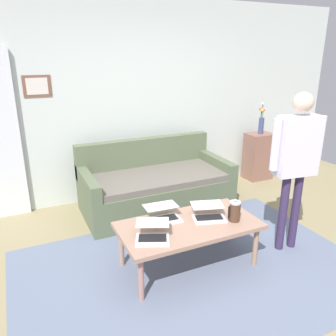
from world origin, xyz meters
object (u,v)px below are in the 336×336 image
(coffee_table, at_px, (189,228))
(laptop_right, at_px, (153,233))
(french_press, at_px, (235,211))
(side_shelf, at_px, (258,156))
(flower_vase, at_px, (261,122))
(couch, at_px, (155,186))
(laptop_center, at_px, (163,215))
(laptop_left, at_px, (209,214))
(person_standing, at_px, (297,153))

(coffee_table, distance_m, laptop_right, 0.43)
(coffee_table, height_order, french_press, french_press)
(side_shelf, bearing_deg, flower_vase, -45.79)
(couch, height_order, coffee_table, couch)
(french_press, height_order, side_shelf, side_shelf)
(coffee_table, distance_m, laptop_center, 0.28)
(side_shelf, bearing_deg, coffee_table, 37.37)
(laptop_left, distance_m, person_standing, 1.05)
(side_shelf, bearing_deg, couch, 9.33)
(laptop_center, xyz_separation_m, flower_vase, (-2.38, -1.49, 0.45))
(laptop_center, bearing_deg, coffee_table, 134.06)
(laptop_left, relative_size, side_shelf, 0.51)
(laptop_center, xyz_separation_m, french_press, (-0.61, 0.32, 0.06))
(laptop_right, bearing_deg, coffee_table, -166.99)
(laptop_left, distance_m, side_shelf, 2.57)
(laptop_left, xyz_separation_m, laptop_center, (0.42, -0.16, 0.00))
(side_shelf, distance_m, person_standing, 2.25)
(laptop_center, xyz_separation_m, person_standing, (-1.29, 0.35, 0.56))
(side_shelf, relative_size, person_standing, 0.46)
(laptop_left, xyz_separation_m, laptop_right, (0.65, 0.13, 0.00))
(laptop_left, bearing_deg, french_press, 140.75)
(french_press, height_order, flower_vase, flower_vase)
(laptop_left, height_order, side_shelf, side_shelf)
(laptop_right, relative_size, french_press, 1.81)
(coffee_table, height_order, laptop_left, laptop_left)
(french_press, distance_m, side_shelf, 2.54)
(coffee_table, height_order, laptop_right, laptop_right)
(french_press, bearing_deg, coffee_table, -16.64)
(side_shelf, distance_m, flower_vase, 0.57)
(couch, relative_size, laptop_right, 4.63)
(laptop_center, height_order, laptop_right, laptop_right)
(person_standing, bearing_deg, coffee_table, -8.07)
(french_press, bearing_deg, laptop_right, -2.18)
(person_standing, bearing_deg, flower_vase, -120.83)
(couch, bearing_deg, side_shelf, -170.67)
(person_standing, bearing_deg, couch, -59.77)
(couch, distance_m, flower_vase, 2.11)
(laptop_left, xyz_separation_m, person_standing, (-0.87, 0.19, 0.56))
(laptop_left, height_order, person_standing, person_standing)
(laptop_left, xyz_separation_m, french_press, (-0.19, 0.16, 0.06))
(laptop_left, relative_size, laptop_center, 1.13)
(laptop_right, height_order, side_shelf, side_shelf)
(laptop_center, bearing_deg, laptop_left, 158.90)
(french_press, xyz_separation_m, side_shelf, (-1.77, -1.81, -0.18))
(person_standing, bearing_deg, laptop_right, -2.30)
(laptop_right, distance_m, person_standing, 1.61)
(couch, xyz_separation_m, laptop_right, (0.63, 1.45, 0.20))
(laptop_center, xyz_separation_m, laptop_right, (0.23, 0.29, 0.00))
(laptop_left, relative_size, laptop_right, 0.93)
(laptop_center, relative_size, french_press, 1.50)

